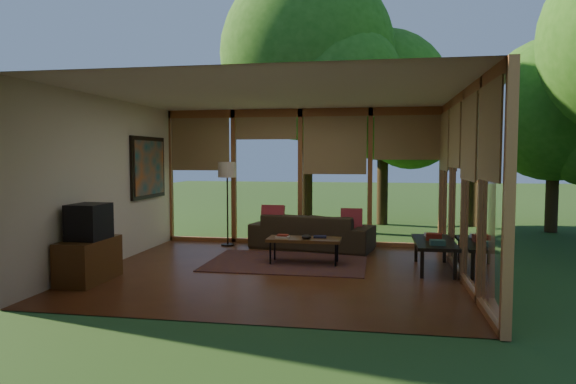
% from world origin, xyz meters
% --- Properties ---
extents(floor, '(5.50, 5.50, 0.00)m').
position_xyz_m(floor, '(0.00, 0.00, 0.00)').
color(floor, brown).
rests_on(floor, ground).
extents(ceiling, '(5.50, 5.50, 0.00)m').
position_xyz_m(ceiling, '(0.00, 0.00, 2.70)').
color(ceiling, silver).
rests_on(ceiling, ground).
extents(wall_left, '(0.04, 5.00, 2.70)m').
position_xyz_m(wall_left, '(-2.75, 0.00, 1.35)').
color(wall_left, silver).
rests_on(wall_left, ground).
extents(wall_front, '(5.50, 0.04, 2.70)m').
position_xyz_m(wall_front, '(0.00, -2.50, 1.35)').
color(wall_front, silver).
rests_on(wall_front, ground).
extents(window_wall_back, '(5.50, 0.12, 2.70)m').
position_xyz_m(window_wall_back, '(0.00, 2.50, 1.35)').
color(window_wall_back, '#A36032').
rests_on(window_wall_back, ground).
extents(window_wall_right, '(0.12, 5.00, 2.70)m').
position_xyz_m(window_wall_right, '(2.75, 0.00, 1.35)').
color(window_wall_right, '#A36032').
rests_on(window_wall_right, ground).
extents(tree_nw, '(4.13, 4.13, 6.25)m').
position_xyz_m(tree_nw, '(-0.16, 4.65, 4.18)').
color(tree_nw, '#362613').
rests_on(tree_nw, ground).
extents(tree_ne, '(3.35, 3.35, 5.00)m').
position_xyz_m(tree_ne, '(1.64, 5.94, 3.31)').
color(tree_ne, '#362613').
rests_on(tree_ne, ground).
extents(tree_far, '(3.31, 3.31, 4.50)m').
position_xyz_m(tree_far, '(5.52, 5.15, 2.84)').
color(tree_far, '#362613').
rests_on(tree_far, ground).
extents(rug, '(2.59, 1.84, 0.01)m').
position_xyz_m(rug, '(0.06, 0.66, 0.01)').
color(rug, brown).
rests_on(rug, floor).
extents(sofa, '(2.42, 1.33, 0.67)m').
position_xyz_m(sofa, '(0.30, 2.00, 0.33)').
color(sofa, '#332919').
rests_on(sofa, floor).
extents(pillow_left, '(0.44, 0.23, 0.46)m').
position_xyz_m(pillow_left, '(-0.45, 1.95, 0.60)').
color(pillow_left, maroon).
rests_on(pillow_left, sofa).
extents(pillow_right, '(0.40, 0.21, 0.42)m').
position_xyz_m(pillow_right, '(1.05, 1.95, 0.58)').
color(pillow_right, maroon).
rests_on(pillow_right, sofa).
extents(ct_book_lower, '(0.22, 0.17, 0.03)m').
position_xyz_m(ct_book_lower, '(-0.00, 0.58, 0.44)').
color(ct_book_lower, beige).
rests_on(ct_book_lower, coffee_table).
extents(ct_book_upper, '(0.18, 0.14, 0.03)m').
position_xyz_m(ct_book_upper, '(-0.00, 0.58, 0.47)').
color(ct_book_upper, maroon).
rests_on(ct_book_upper, coffee_table).
extents(ct_book_side, '(0.22, 0.17, 0.03)m').
position_xyz_m(ct_book_side, '(0.60, 0.71, 0.44)').
color(ct_book_side, black).
rests_on(ct_book_side, coffee_table).
extents(ct_bowl, '(0.16, 0.16, 0.07)m').
position_xyz_m(ct_bowl, '(0.40, 0.53, 0.46)').
color(ct_bowl, black).
rests_on(ct_bowl, coffee_table).
extents(media_cabinet, '(0.50, 1.00, 0.60)m').
position_xyz_m(media_cabinet, '(-2.47, -1.08, 0.30)').
color(media_cabinet, brown).
rests_on(media_cabinet, floor).
extents(television, '(0.45, 0.55, 0.50)m').
position_xyz_m(television, '(-2.45, -1.08, 0.85)').
color(television, black).
rests_on(television, media_cabinet).
extents(console_book_a, '(0.22, 0.17, 0.08)m').
position_xyz_m(console_book_a, '(2.40, 0.13, 0.49)').
color(console_book_a, '#305545').
rests_on(console_book_a, side_console).
extents(console_book_b, '(0.26, 0.20, 0.11)m').
position_xyz_m(console_book_b, '(2.40, 0.58, 0.51)').
color(console_book_b, maroon).
rests_on(console_book_b, side_console).
extents(console_book_c, '(0.23, 0.18, 0.06)m').
position_xyz_m(console_book_c, '(2.40, 0.98, 0.48)').
color(console_book_c, beige).
rests_on(console_book_c, side_console).
extents(floor_lamp, '(0.36, 0.36, 1.65)m').
position_xyz_m(floor_lamp, '(-1.39, 2.07, 1.41)').
color(floor_lamp, black).
rests_on(floor_lamp, floor).
extents(coffee_table, '(1.20, 0.50, 0.43)m').
position_xyz_m(coffee_table, '(0.35, 0.63, 0.39)').
color(coffee_table, brown).
rests_on(coffee_table, floor).
extents(side_console, '(0.60, 1.40, 0.46)m').
position_xyz_m(side_console, '(2.40, 0.53, 0.41)').
color(side_console, black).
rests_on(side_console, floor).
extents(wall_painting, '(0.06, 1.35, 1.15)m').
position_xyz_m(wall_painting, '(-2.71, 1.40, 1.55)').
color(wall_painting, black).
rests_on(wall_painting, wall_left).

